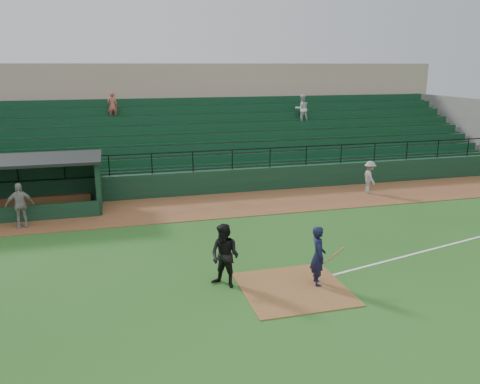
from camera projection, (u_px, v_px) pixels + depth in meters
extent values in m
plane|color=#22551B|center=(282.00, 275.00, 15.06)|extent=(90.00, 90.00, 0.00)
cube|color=brown|center=(223.00, 205.00, 22.52)|extent=(40.00, 4.00, 0.03)
cube|color=brown|center=(294.00, 289.00, 14.12)|extent=(3.00, 3.00, 0.03)
cube|color=white|center=(472.00, 239.00, 18.19)|extent=(17.49, 4.44, 0.01)
cube|color=black|center=(213.00, 182.00, 24.43)|extent=(36.00, 0.35, 1.20)
cylinder|color=black|center=(213.00, 151.00, 24.02)|extent=(36.00, 0.06, 0.06)
cube|color=slate|center=(196.00, 144.00, 28.70)|extent=(36.00, 9.00, 3.60)
cube|color=#0F3A1F|center=(197.00, 137.00, 28.12)|extent=(34.56, 8.00, 4.05)
cube|color=slate|center=(455.00, 128.00, 33.21)|extent=(0.35, 9.50, 4.20)
cube|color=tan|center=(179.00, 110.00, 34.41)|extent=(38.00, 3.00, 6.40)
cube|color=slate|center=(183.00, 105.00, 32.42)|extent=(36.00, 2.00, 0.20)
imported|color=silver|center=(302.00, 109.00, 30.75)|extent=(0.88, 0.69, 1.82)
imported|color=#A9543E|center=(113.00, 106.00, 28.67)|extent=(0.59, 0.39, 1.63)
cube|color=black|center=(2.00, 182.00, 22.02)|extent=(8.50, 0.20, 2.30)
cube|color=black|center=(99.00, 183.00, 21.88)|extent=(0.20, 2.60, 2.30)
cube|color=olive|center=(2.00, 204.00, 21.87)|extent=(7.65, 0.40, 0.50)
imported|color=black|center=(318.00, 256.00, 14.20)|extent=(0.55, 0.73, 1.81)
cylinder|color=olive|center=(334.00, 256.00, 14.10)|extent=(0.79, 0.34, 0.35)
imported|color=black|center=(225.00, 256.00, 14.08)|extent=(1.16, 1.16, 1.90)
imported|color=gray|center=(370.00, 177.00, 24.38)|extent=(0.73, 1.12, 1.64)
imported|color=gray|center=(20.00, 205.00, 19.24)|extent=(1.11, 0.58, 1.80)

